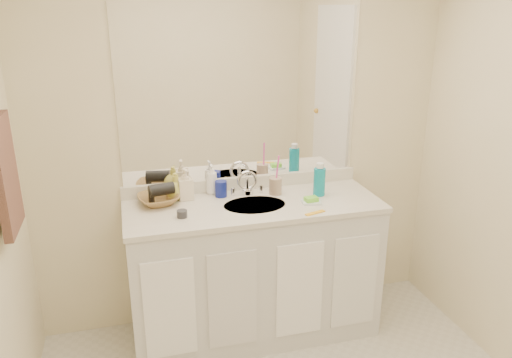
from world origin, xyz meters
The scene contains 21 objects.
wall_back centered at (0.00, 1.30, 1.20)m, with size 2.60×0.02×2.40m, color #F1E4BD.
vanity_cabinet centered at (0.00, 1.02, 0.42)m, with size 1.50×0.55×0.85m, color silver.
countertop centered at (0.00, 1.02, 0.86)m, with size 1.52×0.57×0.03m, color silver.
backsplash centered at (0.00, 1.29, 0.92)m, with size 1.52×0.03×0.08m, color silver.
sink_basin centered at (0.00, 1.00, 0.87)m, with size 0.37×0.37×0.02m, color beige.
faucet centered at (0.00, 1.18, 0.94)m, with size 0.02×0.02×0.11m, color silver.
mirror centered at (0.00, 1.29, 1.56)m, with size 1.48×0.01×1.20m, color white.
blue_mug centered at (-0.16, 1.19, 0.93)m, with size 0.07×0.07×0.10m, color navy.
tan_cup centered at (0.17, 1.14, 0.93)m, with size 0.08×0.08×0.11m, color tan.
toothbrush centered at (0.18, 1.14, 1.03)m, with size 0.01×0.01×0.20m, color #FF43B9.
mouthwash_bottle centered at (0.43, 1.06, 0.97)m, with size 0.07×0.07×0.17m, color #0D8EA6.
soap_dish centered at (0.33, 0.94, 0.89)m, with size 0.11×0.09×0.01m, color white.
green_soap centered at (0.33, 0.94, 0.90)m, with size 0.08×0.05×0.03m, color #78E437.
orange_comb centered at (0.30, 0.79, 0.88)m, with size 0.13×0.03×0.01m, color yellow.
dark_jar centered at (-0.44, 0.93, 0.90)m, with size 0.06×0.06×0.04m, color #2E2E34.
soap_bottle_white centered at (-0.21, 1.25, 0.97)m, with size 0.07×0.07×0.19m, color white.
soap_bottle_cream centered at (-0.38, 1.21, 0.98)m, with size 0.09×0.09×0.19m, color #F2E4C5.
soap_bottle_yellow centered at (-0.43, 1.22, 0.96)m, with size 0.13×0.13×0.16m, color #D1CC51.
wicker_basket centered at (-0.54, 1.16, 0.91)m, with size 0.24×0.24×0.06m, color olive.
hair_dryer centered at (-0.52, 1.16, 0.97)m, with size 0.07×0.07×0.15m, color black.
hand_towel centered at (-1.25, 0.77, 1.25)m, with size 0.04×0.32×0.55m, color #402922.
Camera 1 is at (-0.71, -1.63, 1.99)m, focal length 35.00 mm.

